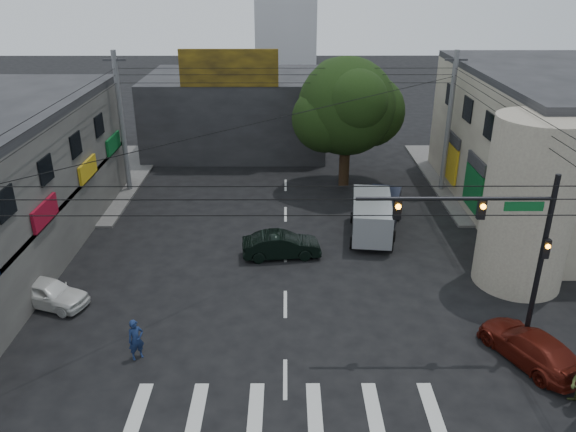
{
  "coord_description": "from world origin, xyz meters",
  "views": [
    {
      "loc": [
        0.05,
        -19.32,
        13.74
      ],
      "look_at": [
        0.13,
        4.0,
        3.42
      ],
      "focal_mm": 35.0,
      "sensor_mm": 36.0,
      "label": 1
    }
  ],
  "objects_px": {
    "utility_pole_far_left": "(122,124)",
    "traffic_officer": "(136,340)",
    "dark_sedan": "(281,245)",
    "navy_van": "(381,214)",
    "street_tree": "(347,107)",
    "utility_pole_far_right": "(449,124)",
    "silver_minivan": "(371,218)",
    "maroon_sedan": "(531,347)",
    "white_compact": "(48,293)",
    "traffic_gantry": "(500,236)"
  },
  "relations": [
    {
      "from": "street_tree",
      "to": "traffic_officer",
      "type": "relative_size",
      "value": 5.18
    },
    {
      "from": "navy_van",
      "to": "traffic_officer",
      "type": "xyz_separation_m",
      "value": [
        -11.16,
        -11.74,
        -0.07
      ]
    },
    {
      "from": "white_compact",
      "to": "silver_minivan",
      "type": "bearing_deg",
      "value": -46.59
    },
    {
      "from": "silver_minivan",
      "to": "white_compact",
      "type": "bearing_deg",
      "value": 121.27
    },
    {
      "from": "utility_pole_far_left",
      "to": "traffic_officer",
      "type": "height_order",
      "value": "utility_pole_far_left"
    },
    {
      "from": "utility_pole_far_left",
      "to": "traffic_officer",
      "type": "bearing_deg",
      "value": -74.77
    },
    {
      "from": "traffic_officer",
      "to": "white_compact",
      "type": "bearing_deg",
      "value": 107.91
    },
    {
      "from": "white_compact",
      "to": "traffic_officer",
      "type": "height_order",
      "value": "traffic_officer"
    },
    {
      "from": "utility_pole_far_right",
      "to": "silver_minivan",
      "type": "relative_size",
      "value": 1.8
    },
    {
      "from": "utility_pole_far_right",
      "to": "navy_van",
      "type": "height_order",
      "value": "utility_pole_far_right"
    },
    {
      "from": "utility_pole_far_right",
      "to": "traffic_officer",
      "type": "bearing_deg",
      "value": -132.35
    },
    {
      "from": "dark_sedan",
      "to": "navy_van",
      "type": "xyz_separation_m",
      "value": [
        5.69,
        3.47,
        0.25
      ]
    },
    {
      "from": "maroon_sedan",
      "to": "navy_van",
      "type": "xyz_separation_m",
      "value": [
        -3.81,
        11.95,
        0.28
      ]
    },
    {
      "from": "utility_pole_far_right",
      "to": "traffic_officer",
      "type": "relative_size",
      "value": 5.48
    },
    {
      "from": "dark_sedan",
      "to": "silver_minivan",
      "type": "relative_size",
      "value": 0.81
    },
    {
      "from": "white_compact",
      "to": "traffic_gantry",
      "type": "bearing_deg",
      "value": -80.54
    },
    {
      "from": "dark_sedan",
      "to": "utility_pole_far_left",
      "type": "bearing_deg",
      "value": 41.38
    },
    {
      "from": "traffic_gantry",
      "to": "dark_sedan",
      "type": "xyz_separation_m",
      "value": [
        -8.03,
        7.53,
        -4.17
      ]
    },
    {
      "from": "street_tree",
      "to": "silver_minivan",
      "type": "distance_m",
      "value": 9.17
    },
    {
      "from": "navy_van",
      "to": "traffic_gantry",
      "type": "bearing_deg",
      "value": -152.1
    },
    {
      "from": "utility_pole_far_right",
      "to": "dark_sedan",
      "type": "relative_size",
      "value": 2.22
    },
    {
      "from": "white_compact",
      "to": "utility_pole_far_right",
      "type": "bearing_deg",
      "value": -37.55
    },
    {
      "from": "traffic_officer",
      "to": "silver_minivan",
      "type": "bearing_deg",
      "value": 11.38
    },
    {
      "from": "street_tree",
      "to": "utility_pole_far_right",
      "type": "xyz_separation_m",
      "value": [
        6.5,
        -1.0,
        -0.87
      ]
    },
    {
      "from": "dark_sedan",
      "to": "navy_van",
      "type": "relative_size",
      "value": 0.85
    },
    {
      "from": "street_tree",
      "to": "white_compact",
      "type": "relative_size",
      "value": 2.2
    },
    {
      "from": "utility_pole_far_left",
      "to": "utility_pole_far_right",
      "type": "bearing_deg",
      "value": 0.0
    },
    {
      "from": "street_tree",
      "to": "traffic_gantry",
      "type": "relative_size",
      "value": 1.21
    },
    {
      "from": "dark_sedan",
      "to": "maroon_sedan",
      "type": "xyz_separation_m",
      "value": [
        9.51,
        -8.48,
        -0.02
      ]
    },
    {
      "from": "dark_sedan",
      "to": "maroon_sedan",
      "type": "bearing_deg",
      "value": -137.72
    },
    {
      "from": "traffic_gantry",
      "to": "maroon_sedan",
      "type": "xyz_separation_m",
      "value": [
        1.47,
        -0.95,
        -4.19
      ]
    },
    {
      "from": "street_tree",
      "to": "silver_minivan",
      "type": "height_order",
      "value": "street_tree"
    },
    {
      "from": "street_tree",
      "to": "dark_sedan",
      "type": "distance_m",
      "value": 12.27
    },
    {
      "from": "street_tree",
      "to": "dark_sedan",
      "type": "xyz_separation_m",
      "value": [
        -4.21,
        -10.47,
        -4.81
      ]
    },
    {
      "from": "traffic_gantry",
      "to": "white_compact",
      "type": "xyz_separation_m",
      "value": [
        -18.32,
        2.99,
        -4.2
      ]
    },
    {
      "from": "white_compact",
      "to": "maroon_sedan",
      "type": "height_order",
      "value": "maroon_sedan"
    },
    {
      "from": "traffic_officer",
      "to": "traffic_gantry",
      "type": "bearing_deg",
      "value": -31.31
    },
    {
      "from": "utility_pole_far_right",
      "to": "traffic_officer",
      "type": "distance_m",
      "value": 24.3
    },
    {
      "from": "silver_minivan",
      "to": "maroon_sedan",
      "type": "bearing_deg",
      "value": -150.93
    },
    {
      "from": "dark_sedan",
      "to": "maroon_sedan",
      "type": "relative_size",
      "value": 0.87
    },
    {
      "from": "utility_pole_far_left",
      "to": "white_compact",
      "type": "bearing_deg",
      "value": -90.0
    },
    {
      "from": "white_compact",
      "to": "silver_minivan",
      "type": "distance_m",
      "value": 16.81
    },
    {
      "from": "street_tree",
      "to": "traffic_officer",
      "type": "xyz_separation_m",
      "value": [
        -9.67,
        -18.74,
        -4.63
      ]
    },
    {
      "from": "traffic_gantry",
      "to": "navy_van",
      "type": "distance_m",
      "value": 11.91
    },
    {
      "from": "maroon_sedan",
      "to": "utility_pole_far_left",
      "type": "bearing_deg",
      "value": -66.86
    },
    {
      "from": "silver_minivan",
      "to": "utility_pole_far_right",
      "type": "bearing_deg",
      "value": -32.72
    },
    {
      "from": "traffic_gantry",
      "to": "utility_pole_far_right",
      "type": "height_order",
      "value": "utility_pole_far_right"
    },
    {
      "from": "street_tree",
      "to": "maroon_sedan",
      "type": "relative_size",
      "value": 1.83
    },
    {
      "from": "utility_pole_far_left",
      "to": "maroon_sedan",
      "type": "bearing_deg",
      "value": -42.2
    },
    {
      "from": "utility_pole_far_right",
      "to": "silver_minivan",
      "type": "bearing_deg",
      "value": -129.32
    }
  ]
}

